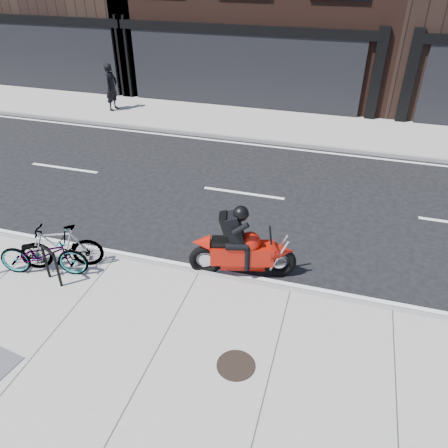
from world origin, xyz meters
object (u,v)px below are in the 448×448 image
(bicycle_front, at_px, (43,254))
(pedestrian, at_px, (111,87))
(bike_rack, at_px, (51,263))
(manhole_cover, at_px, (236,365))
(bicycle_rear, at_px, (61,247))
(motorcycle, at_px, (247,248))

(bicycle_front, relative_size, pedestrian, 0.98)
(bike_rack, bearing_deg, bicycle_front, 148.41)
(pedestrian, relative_size, manhole_cover, 2.92)
(bike_rack, distance_m, pedestrian, 11.44)
(bicycle_rear, relative_size, pedestrian, 0.92)
(bicycle_rear, height_order, motorcycle, motorcycle)
(manhole_cover, bearing_deg, bicycle_front, 164.75)
(bicycle_front, distance_m, motorcycle, 4.31)
(motorcycle, xyz_separation_m, manhole_cover, (0.45, -2.57, -0.57))
(motorcycle, bearing_deg, bicycle_front, -176.17)
(bicycle_front, height_order, motorcycle, motorcycle)
(bicycle_front, xyz_separation_m, bicycle_rear, (0.24, 0.30, 0.03))
(bicycle_rear, bearing_deg, pedestrian, -179.39)
(bike_rack, bearing_deg, bicycle_rear, 99.65)
(bicycle_rear, xyz_separation_m, pedestrian, (-4.24, 10.08, 0.43))
(bike_rack, bearing_deg, pedestrian, 112.25)
(bicycle_front, height_order, manhole_cover, bicycle_front)
(motorcycle, distance_m, pedestrian, 12.16)
(bicycle_front, height_order, pedestrian, pedestrian)
(pedestrian, bearing_deg, motorcycle, -137.26)
(bike_rack, height_order, motorcycle, motorcycle)
(motorcycle, xyz_separation_m, pedestrian, (-8.10, 9.05, 0.39))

